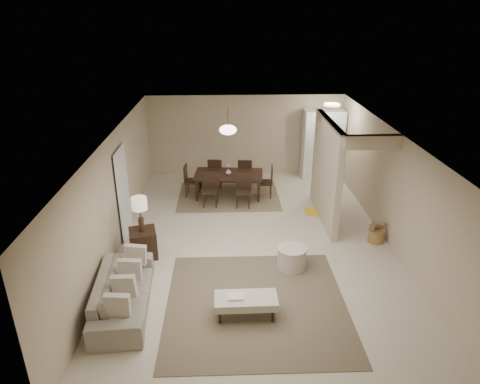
{
  "coord_description": "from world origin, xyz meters",
  "views": [
    {
      "loc": [
        -0.64,
        -8.36,
        4.87
      ],
      "look_at": [
        -0.31,
        0.53,
        1.05
      ],
      "focal_mm": 32.0,
      "sensor_mm": 36.0,
      "label": 1
    }
  ],
  "objects_px": {
    "ottoman_bench": "(246,301)",
    "side_table": "(143,243)",
    "sofa": "(123,292)",
    "pantry_cabinet": "(322,144)",
    "round_pouf": "(292,258)",
    "dining_table": "(229,185)",
    "wicker_basket": "(376,236)"
  },
  "relations": [
    {
      "from": "pantry_cabinet",
      "to": "ottoman_bench",
      "type": "relative_size",
      "value": 1.95
    },
    {
      "from": "round_pouf",
      "to": "dining_table",
      "type": "distance_m",
      "value": 3.88
    },
    {
      "from": "pantry_cabinet",
      "to": "dining_table",
      "type": "height_order",
      "value": "pantry_cabinet"
    },
    {
      "from": "pantry_cabinet",
      "to": "side_table",
      "type": "xyz_separation_m",
      "value": [
        -4.75,
        -4.56,
        -0.75
      ]
    },
    {
      "from": "ottoman_bench",
      "to": "side_table",
      "type": "xyz_separation_m",
      "value": [
        -2.08,
        2.03,
        -0.0
      ]
    },
    {
      "from": "pantry_cabinet",
      "to": "dining_table",
      "type": "distance_m",
      "value": 3.33
    },
    {
      "from": "round_pouf",
      "to": "wicker_basket",
      "type": "height_order",
      "value": "round_pouf"
    },
    {
      "from": "sofa",
      "to": "round_pouf",
      "type": "relative_size",
      "value": 3.74
    },
    {
      "from": "sofa",
      "to": "side_table",
      "type": "height_order",
      "value": "sofa"
    },
    {
      "from": "wicker_basket",
      "to": "dining_table",
      "type": "xyz_separation_m",
      "value": [
        -3.3,
        2.69,
        0.18
      ]
    },
    {
      "from": "sofa",
      "to": "pantry_cabinet",
      "type": "bearing_deg",
      "value": -41.45
    },
    {
      "from": "pantry_cabinet",
      "to": "wicker_basket",
      "type": "height_order",
      "value": "pantry_cabinet"
    },
    {
      "from": "pantry_cabinet",
      "to": "ottoman_bench",
      "type": "distance_m",
      "value": 7.15
    },
    {
      "from": "sofa",
      "to": "round_pouf",
      "type": "bearing_deg",
      "value": -73.9
    },
    {
      "from": "sofa",
      "to": "wicker_basket",
      "type": "distance_m",
      "value": 5.63
    },
    {
      "from": "wicker_basket",
      "to": "dining_table",
      "type": "relative_size",
      "value": 0.19
    },
    {
      "from": "sofa",
      "to": "wicker_basket",
      "type": "xyz_separation_m",
      "value": [
        5.2,
        2.14,
        -0.17
      ]
    },
    {
      "from": "pantry_cabinet",
      "to": "side_table",
      "type": "bearing_deg",
      "value": -136.17
    },
    {
      "from": "round_pouf",
      "to": "dining_table",
      "type": "relative_size",
      "value": 0.32
    },
    {
      "from": "pantry_cabinet",
      "to": "round_pouf",
      "type": "relative_size",
      "value": 3.55
    },
    {
      "from": "sofa",
      "to": "round_pouf",
      "type": "xyz_separation_m",
      "value": [
        3.13,
        1.15,
        -0.09
      ]
    },
    {
      "from": "pantry_cabinet",
      "to": "wicker_basket",
      "type": "relative_size",
      "value": 5.92
    },
    {
      "from": "sofa",
      "to": "side_table",
      "type": "xyz_separation_m",
      "value": [
        0.05,
        1.73,
        -0.02
      ]
    },
    {
      "from": "round_pouf",
      "to": "pantry_cabinet",
      "type": "bearing_deg",
      "value": 71.97
    },
    {
      "from": "dining_table",
      "to": "sofa",
      "type": "bearing_deg",
      "value": -106.59
    },
    {
      "from": "side_table",
      "to": "pantry_cabinet",
      "type": "bearing_deg",
      "value": 43.83
    },
    {
      "from": "round_pouf",
      "to": "side_table",
      "type": "bearing_deg",
      "value": 169.34
    },
    {
      "from": "side_table",
      "to": "round_pouf",
      "type": "distance_m",
      "value": 3.13
    },
    {
      "from": "pantry_cabinet",
      "to": "round_pouf",
      "type": "bearing_deg",
      "value": -108.03
    },
    {
      "from": "sofa",
      "to": "ottoman_bench",
      "type": "xyz_separation_m",
      "value": [
        2.13,
        -0.3,
        -0.02
      ]
    },
    {
      "from": "dining_table",
      "to": "pantry_cabinet",
      "type": "bearing_deg",
      "value": 31.55
    },
    {
      "from": "pantry_cabinet",
      "to": "ottoman_bench",
      "type": "bearing_deg",
      "value": -112.06
    }
  ]
}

